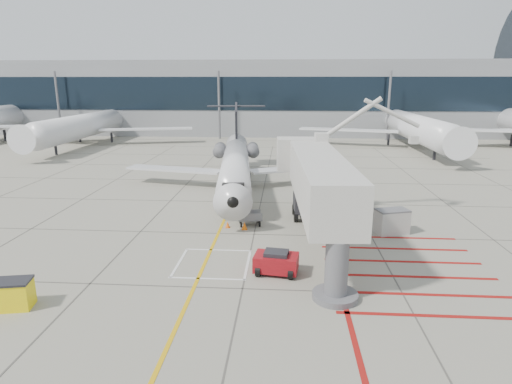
# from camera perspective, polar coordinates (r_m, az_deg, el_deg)

# --- Properties ---
(ground_plane) EXTENTS (260.00, 260.00, 0.00)m
(ground_plane) POSITION_cam_1_polar(r_m,az_deg,el_deg) (25.91, -0.93, -8.72)
(ground_plane) COLOR gray
(ground_plane) RESTS_ON ground
(regional_jet) EXTENTS (25.81, 31.15, 7.59)m
(regional_jet) POSITION_cam_1_polar(r_m,az_deg,el_deg) (38.73, -2.84, 4.97)
(regional_jet) COLOR silver
(regional_jet) RESTS_ON ground_plane
(jet_bridge) EXTENTS (10.13, 19.68, 7.68)m
(jet_bridge) POSITION_cam_1_polar(r_m,az_deg,el_deg) (26.45, 8.56, 0.41)
(jet_bridge) COLOR beige
(jet_bridge) RESTS_ON ground_plane
(pushback_tug) EXTENTS (2.53, 1.78, 1.37)m
(pushback_tug) POSITION_cam_1_polar(r_m,az_deg,el_deg) (23.66, 2.71, -9.26)
(pushback_tug) COLOR maroon
(pushback_tug) RESTS_ON ground_plane
(spill_bin) EXTENTS (1.79, 1.37, 1.40)m
(spill_bin) POSITION_cam_1_polar(r_m,az_deg,el_deg) (23.22, -29.66, -11.74)
(spill_bin) COLOR yellow
(spill_bin) RESTS_ON ground_plane
(baggage_cart) EXTENTS (1.87, 1.37, 1.08)m
(baggage_cart) POSITION_cam_1_polar(r_m,az_deg,el_deg) (31.27, -0.83, -3.51)
(baggage_cart) COLOR #5E5E63
(baggage_cart) RESTS_ON ground_plane
(ground_power_unit) EXTENTS (2.43, 1.83, 1.71)m
(ground_power_unit) POSITION_cam_1_polar(r_m,az_deg,el_deg) (31.01, 17.65, -3.76)
(ground_power_unit) COLOR #BAB7B1
(ground_power_unit) RESTS_ON ground_plane
(cone_nose) EXTENTS (0.32, 0.32, 0.44)m
(cone_nose) POSITION_cam_1_polar(r_m,az_deg,el_deg) (30.93, -3.80, -4.36)
(cone_nose) COLOR #EE590C
(cone_nose) RESTS_ON ground_plane
(cone_side) EXTENTS (0.40, 0.40, 0.55)m
(cone_side) POSITION_cam_1_polar(r_m,az_deg,el_deg) (30.47, -1.54, -4.52)
(cone_side) COLOR #DD5D0B
(cone_side) RESTS_ON ground_plane
(terminal_building) EXTENTS (180.00, 28.00, 14.00)m
(terminal_building) POSITION_cam_1_polar(r_m,az_deg,el_deg) (94.10, 9.02, 12.42)
(terminal_building) COLOR gray
(terminal_building) RESTS_ON ground_plane
(terminal_glass_band) EXTENTS (180.00, 0.10, 6.00)m
(terminal_glass_band) POSITION_cam_1_polar(r_m,az_deg,el_deg) (80.08, 9.91, 12.76)
(terminal_glass_band) COLOR black
(terminal_glass_band) RESTS_ON ground_plane
(bg_aircraft_b) EXTENTS (33.89, 37.66, 11.30)m
(bg_aircraft_b) POSITION_cam_1_polar(r_m,az_deg,el_deg) (77.14, -21.49, 10.17)
(bg_aircraft_b) COLOR silver
(bg_aircraft_b) RESTS_ON ground_plane
(bg_aircraft_c) EXTENTS (35.23, 39.15, 11.74)m
(bg_aircraft_c) POSITION_cam_1_polar(r_m,az_deg,el_deg) (72.61, 20.18, 10.25)
(bg_aircraft_c) COLOR silver
(bg_aircraft_c) RESTS_ON ground_plane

